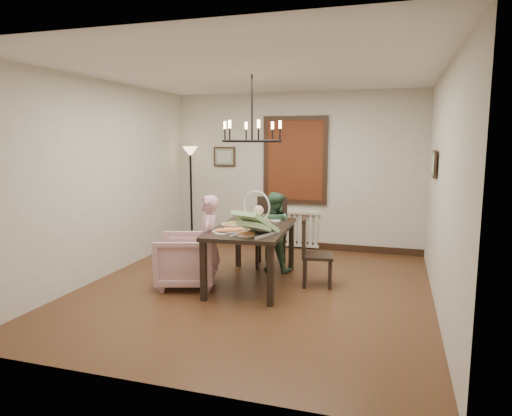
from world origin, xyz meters
The scene contains 17 objects.
room_shell centered at (0.00, 0.37, 1.40)m, with size 4.51×5.00×2.81m.
dining_table centered at (-0.10, 0.24, 0.71)m, with size 1.07×1.76×0.80m.
chair_far centered at (-0.09, 1.16, 0.54)m, with size 0.48×0.48×1.09m, color black, non-canonical shape.
chair_right centered at (0.77, 0.43, 0.47)m, with size 0.41×0.41×0.94m, color black, non-canonical shape.
armchair centered at (-0.93, -0.10, 0.35)m, with size 0.76×0.78×0.71m, color #CF9EA6.
elderly_woman centered at (-0.61, -0.10, 0.52)m, with size 0.38×0.25×1.03m, color #CE91A6.
seated_man centered at (0.02, 0.94, 0.50)m, with size 0.48×0.38×0.99m, color #3D6745.
baby_bouncer centered at (0.10, -0.26, 0.99)m, with size 0.42×0.58×0.38m, color #B6EAA1, non-canonical shape.
salad_bowl centered at (-0.32, 0.06, 0.84)m, with size 0.32×0.32×0.08m, color white.
pizza_platter centered at (-0.24, -0.13, 0.82)m, with size 0.30×0.30×0.04m, color tan.
drinking_glass centered at (-0.12, 0.33, 0.87)m, with size 0.07×0.07×0.14m, color silver.
window_blinds centered at (0.00, 2.46, 1.60)m, with size 1.00×0.03×1.40m, color #542010.
radiator centered at (0.00, 2.48, 0.35)m, with size 0.92×0.12×0.62m, color silver, non-canonical shape.
picture_back centered at (-1.35, 2.47, 1.65)m, with size 0.42×0.03×0.36m, color black.
picture_right centered at (2.21, 0.90, 1.65)m, with size 0.42×0.03×0.36m, color black.
floor_lamp centered at (-1.90, 2.15, 0.90)m, with size 0.30×0.30×1.80m, color black, non-canonical shape.
chandelier centered at (-0.10, 0.24, 1.95)m, with size 0.80×0.80×0.04m, color black.
Camera 1 is at (1.74, -5.55, 1.97)m, focal length 32.00 mm.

